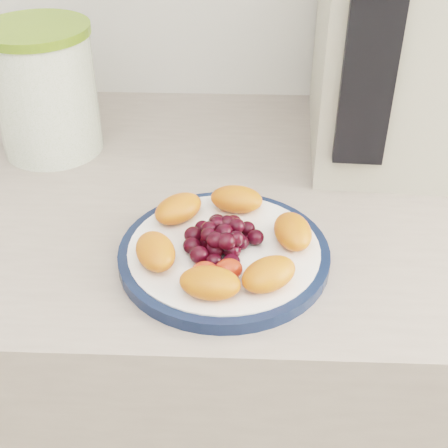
{
  "coord_description": "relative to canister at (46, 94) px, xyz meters",
  "views": [
    {
      "loc": [
        0.06,
        0.5,
        1.35
      ],
      "look_at": [
        0.04,
        1.05,
        0.95
      ],
      "focal_mm": 50.0,
      "sensor_mm": 36.0,
      "label": 1
    }
  ],
  "objects": [
    {
      "name": "cabinet_face",
      "position": [
        0.22,
        -0.1,
        -0.56
      ],
      "size": [
        3.48,
        0.58,
        0.84
      ],
      "primitive_type": "cube",
      "color": "#987749",
      "rests_on": "floor"
    },
    {
      "name": "canister",
      "position": [
        0.0,
        0.0,
        0.0
      ],
      "size": [
        0.17,
        0.17,
        0.17
      ],
      "primitive_type": "cylinder",
      "rotation": [
        0.0,
        0.0,
        -0.25
      ],
      "color": "#42661F",
      "rests_on": "counter"
    },
    {
      "name": "counter",
      "position": [
        0.22,
        -0.1,
        -0.53
      ],
      "size": [
        3.5,
        0.6,
        0.9
      ],
      "primitive_type": "cube",
      "color": "gray",
      "rests_on": "floor"
    },
    {
      "name": "plate_rim",
      "position": [
        0.26,
        -0.25,
        -0.08
      ],
      "size": [
        0.24,
        0.24,
        0.01
      ],
      "primitive_type": "cylinder",
      "color": "#13203D",
      "rests_on": "counter"
    },
    {
      "name": "appliance_panel",
      "position": [
        0.42,
        -0.11,
        0.1
      ],
      "size": [
        0.06,
        0.02,
        0.27
      ],
      "primitive_type": "cube",
      "rotation": [
        0.0,
        0.0,
        -0.06
      ],
      "color": "black",
      "rests_on": "appliance_body"
    },
    {
      "name": "appliance_body",
      "position": [
        0.48,
        0.04,
        0.09
      ],
      "size": [
        0.22,
        0.3,
        0.36
      ],
      "primitive_type": "cube",
      "rotation": [
        0.0,
        0.0,
        -0.06
      ],
      "color": "#AFAB99",
      "rests_on": "counter"
    },
    {
      "name": "fruit_plate",
      "position": [
        0.26,
        -0.26,
        -0.05
      ],
      "size": [
        0.21,
        0.2,
        0.03
      ],
      "color": "#D34E1E",
      "rests_on": "plate_face"
    },
    {
      "name": "plate_face",
      "position": [
        0.26,
        -0.25,
        -0.08
      ],
      "size": [
        0.22,
        0.22,
        0.02
      ],
      "primitive_type": "cylinder",
      "color": "white",
      "rests_on": "counter"
    },
    {
      "name": "canister_lid",
      "position": [
        0.0,
        0.0,
        0.09
      ],
      "size": [
        0.18,
        0.18,
        0.01
      ],
      "primitive_type": "cylinder",
      "rotation": [
        0.0,
        0.0,
        -0.25
      ],
      "color": "olive",
      "rests_on": "canister"
    }
  ]
}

